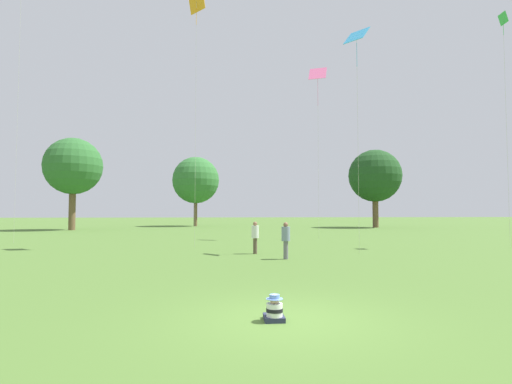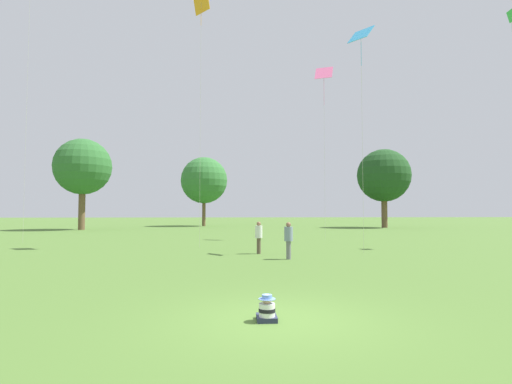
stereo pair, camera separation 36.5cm
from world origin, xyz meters
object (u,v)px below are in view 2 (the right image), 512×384
at_px(kite_4, 361,39).
at_px(distant_tree_2, 384,176).
at_px(seated_toddler, 267,310).
at_px(distant_tree_1, 83,167).
at_px(kite_1, 512,32).
at_px(person_standing_3, 259,235).
at_px(kite_3, 201,7).
at_px(person_standing_0, 289,237).
at_px(kite_2, 324,76).
at_px(distant_tree_0, 204,180).

relative_size(kite_4, distant_tree_2, 1.13).
bearing_deg(seated_toddler, distant_tree_1, 114.93).
bearing_deg(kite_1, person_standing_3, 145.52).
height_order(seated_toddler, person_standing_3, person_standing_3).
height_order(kite_4, distant_tree_1, kite_4).
xyz_separation_m(kite_1, kite_3, (-19.48, 1.64, 1.71)).
distance_m(person_standing_0, distant_tree_1, 38.42).
bearing_deg(person_standing_0, person_standing_3, 146.61).
xyz_separation_m(seated_toddler, distant_tree_2, (21.06, 46.06, 7.03)).
bearing_deg(person_standing_3, person_standing_0, -53.07).
xyz_separation_m(kite_2, kite_4, (-0.56, -10.66, -1.62)).
height_order(kite_1, distant_tree_2, kite_1).
relative_size(seated_toddler, distant_tree_2, 0.05).
bearing_deg(distant_tree_0, kite_2, -69.33).
xyz_separation_m(distant_tree_0, distant_tree_2, (25.45, -7.75, 0.19)).
relative_size(kite_1, distant_tree_1, 1.33).
relative_size(kite_1, kite_4, 1.20).
bearing_deg(distant_tree_2, distant_tree_1, -174.28).
height_order(kite_2, distant_tree_2, kite_2).
distance_m(person_standing_3, kite_3, 15.09).
relative_size(seated_toddler, distant_tree_0, 0.05).
relative_size(person_standing_0, distant_tree_1, 0.15).
relative_size(kite_1, distant_tree_0, 1.40).
relative_size(person_standing_0, distant_tree_2, 0.16).
height_order(seated_toddler, person_standing_0, person_standing_0).
relative_size(kite_4, distant_tree_1, 1.11).
bearing_deg(distant_tree_1, person_standing_3, -56.40).
xyz_separation_m(seated_toddler, kite_3, (-2.50, 16.75, 14.96)).
bearing_deg(person_standing_3, kite_2, 71.50).
xyz_separation_m(seated_toddler, kite_1, (16.98, 15.11, 13.26)).
xyz_separation_m(seated_toddler, kite_2, (7.05, 23.49, 13.04)).
bearing_deg(seated_toddler, kite_2, 74.45).
height_order(seated_toddler, distant_tree_2, distant_tree_2).
xyz_separation_m(kite_4, distant_tree_2, (14.58, 33.22, -4.39)).
bearing_deg(seated_toddler, kite_1, 42.82).
bearing_deg(distant_tree_1, kite_2, -36.00).
relative_size(kite_3, distant_tree_1, 1.45).
height_order(seated_toddler, distant_tree_1, distant_tree_1).
height_order(person_standing_0, kite_4, kite_4).
distance_m(kite_4, distant_tree_2, 36.55).
height_order(kite_2, distant_tree_0, kite_2).
xyz_separation_m(distant_tree_1, distant_tree_2, (39.61, 3.97, -0.45)).
bearing_deg(seated_toddler, distant_tree_2, 66.58).
distance_m(person_standing_3, distant_tree_0, 41.71).
xyz_separation_m(kite_3, distant_tree_1, (-16.05, 25.33, -7.49)).
bearing_deg(kite_4, person_standing_3, -84.70).
xyz_separation_m(kite_1, distant_tree_1, (-35.53, 26.97, -5.78)).
bearing_deg(kite_1, distant_tree_2, 40.12).
xyz_separation_m(kite_3, distant_tree_2, (23.56, 29.30, -7.94)).
distance_m(kite_2, distant_tree_0, 32.99).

